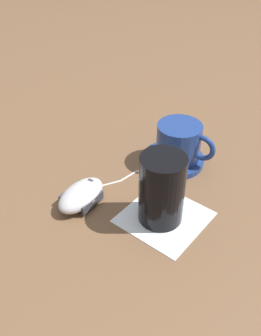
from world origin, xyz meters
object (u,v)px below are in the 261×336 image
at_px(coffee_cup, 180,142).
at_px(drinking_glass, 162,189).
at_px(computer_mouse, 81,195).
at_px(saucer, 173,159).

bearing_deg(coffee_cup, drinking_glass, 31.49).
bearing_deg(coffee_cup, computer_mouse, -8.76).
height_order(saucer, coffee_cup, coffee_cup).
bearing_deg(drinking_glass, computer_mouse, -57.05).
bearing_deg(saucer, coffee_cup, 125.43).
height_order(coffee_cup, drinking_glass, drinking_glass).
relative_size(saucer, computer_mouse, 1.11).
distance_m(computer_mouse, drinking_glass, 0.15).
xyz_separation_m(saucer, computer_mouse, (0.21, -0.02, 0.01)).
relative_size(coffee_cup, drinking_glass, 0.97).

